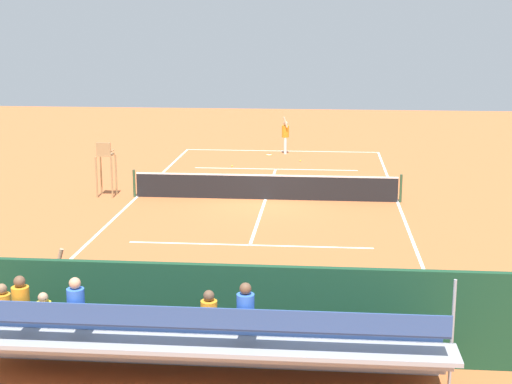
{
  "coord_description": "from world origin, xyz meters",
  "views": [
    {
      "loc": [
        -2.19,
        28.22,
        6.74
      ],
      "look_at": [
        0.0,
        4.0,
        1.2
      ],
      "focal_mm": 53.4,
      "sensor_mm": 36.0,
      "label": 1
    }
  ],
  "objects_px": {
    "tennis_net": "(265,187)",
    "umpire_chair": "(105,163)",
    "tennis_player": "(285,134)",
    "equipment_bag": "(230,338)",
    "tennis_racket": "(269,155)",
    "courtside_bench": "(333,323)",
    "line_judge": "(56,292)",
    "bleacher_stand": "(190,342)",
    "tennis_ball_far": "(300,161)",
    "tennis_ball_near": "(232,166)"
  },
  "relations": [
    {
      "from": "umpire_chair",
      "to": "equipment_bag",
      "type": "height_order",
      "value": "umpire_chair"
    },
    {
      "from": "tennis_net",
      "to": "tennis_ball_far",
      "type": "distance_m",
      "value": 8.22
    },
    {
      "from": "bleacher_stand",
      "to": "tennis_racket",
      "type": "height_order",
      "value": "bleacher_stand"
    },
    {
      "from": "tennis_player",
      "to": "line_judge",
      "type": "distance_m",
      "value": 23.71
    },
    {
      "from": "tennis_net",
      "to": "tennis_ball_near",
      "type": "distance_m",
      "value": 6.79
    },
    {
      "from": "tennis_player",
      "to": "tennis_ball_far",
      "type": "distance_m",
      "value": 2.44
    },
    {
      "from": "bleacher_stand",
      "to": "courtside_bench",
      "type": "xyz_separation_m",
      "value": [
        -2.63,
        -2.11,
        -0.39
      ]
    },
    {
      "from": "equipment_bag",
      "to": "line_judge",
      "type": "xyz_separation_m",
      "value": [
        3.78,
        -0.19,
        0.84
      ]
    },
    {
      "from": "bleacher_stand",
      "to": "umpire_chair",
      "type": "height_order",
      "value": "bleacher_stand"
    },
    {
      "from": "tennis_player",
      "to": "tennis_ball_far",
      "type": "height_order",
      "value": "tennis_player"
    },
    {
      "from": "umpire_chair",
      "to": "tennis_ball_near",
      "type": "height_order",
      "value": "umpire_chair"
    },
    {
      "from": "courtside_bench",
      "to": "tennis_ball_far",
      "type": "bearing_deg",
      "value": -86.31
    },
    {
      "from": "tennis_player",
      "to": "tennis_ball_far",
      "type": "relative_size",
      "value": 29.18
    },
    {
      "from": "umpire_chair",
      "to": "equipment_bag",
      "type": "relative_size",
      "value": 2.38
    },
    {
      "from": "umpire_chair",
      "to": "tennis_ball_near",
      "type": "relative_size",
      "value": 32.42
    },
    {
      "from": "equipment_bag",
      "to": "line_judge",
      "type": "relative_size",
      "value": 0.47
    },
    {
      "from": "umpire_chair",
      "to": "tennis_player",
      "type": "xyz_separation_m",
      "value": [
        -6.42,
        -10.22,
        -0.3
      ]
    },
    {
      "from": "line_judge",
      "to": "tennis_racket",
      "type": "bearing_deg",
      "value": -97.24
    },
    {
      "from": "tennis_net",
      "to": "umpire_chair",
      "type": "height_order",
      "value": "umpire_chair"
    },
    {
      "from": "bleacher_stand",
      "to": "tennis_ball_far",
      "type": "height_order",
      "value": "bleacher_stand"
    },
    {
      "from": "line_judge",
      "to": "tennis_player",
      "type": "bearing_deg",
      "value": -99.0
    },
    {
      "from": "tennis_ball_near",
      "to": "courtside_bench",
      "type": "bearing_deg",
      "value": 102.89
    },
    {
      "from": "umpire_chair",
      "to": "equipment_bag",
      "type": "distance_m",
      "value": 14.92
    },
    {
      "from": "tennis_ball_far",
      "to": "tennis_racket",
      "type": "bearing_deg",
      "value": -44.05
    },
    {
      "from": "courtside_bench",
      "to": "line_judge",
      "type": "height_order",
      "value": "line_judge"
    },
    {
      "from": "umpire_chair",
      "to": "courtside_bench",
      "type": "bearing_deg",
      "value": 123.1
    },
    {
      "from": "umpire_chair",
      "to": "equipment_bag",
      "type": "bearing_deg",
      "value": 115.88
    },
    {
      "from": "tennis_net",
      "to": "bleacher_stand",
      "type": "distance_m",
      "value": 15.39
    },
    {
      "from": "courtside_bench",
      "to": "tennis_racket",
      "type": "bearing_deg",
      "value": -82.52
    },
    {
      "from": "tennis_net",
      "to": "umpire_chair",
      "type": "relative_size",
      "value": 4.81
    },
    {
      "from": "bleacher_stand",
      "to": "equipment_bag",
      "type": "distance_m",
      "value": 2.18
    },
    {
      "from": "courtside_bench",
      "to": "line_judge",
      "type": "relative_size",
      "value": 0.93
    },
    {
      "from": "bleacher_stand",
      "to": "tennis_racket",
      "type": "relative_size",
      "value": 15.95
    },
    {
      "from": "bleacher_stand",
      "to": "tennis_racket",
      "type": "xyz_separation_m",
      "value": [
        0.39,
        -25.1,
        -0.93
      ]
    },
    {
      "from": "bleacher_stand",
      "to": "umpire_chair",
      "type": "bearing_deg",
      "value": -68.63
    },
    {
      "from": "tennis_player",
      "to": "tennis_racket",
      "type": "xyz_separation_m",
      "value": [
        0.8,
        0.49,
        -1.0
      ]
    },
    {
      "from": "courtside_bench",
      "to": "equipment_bag",
      "type": "bearing_deg",
      "value": 3.42
    },
    {
      "from": "tennis_racket",
      "to": "tennis_net",
      "type": "bearing_deg",
      "value": 93.38
    },
    {
      "from": "umpire_chair",
      "to": "tennis_player",
      "type": "bearing_deg",
      "value": -122.15
    },
    {
      "from": "equipment_bag",
      "to": "tennis_racket",
      "type": "xyz_separation_m",
      "value": [
        0.87,
        -23.12,
        -0.16
      ]
    },
    {
      "from": "equipment_bag",
      "to": "tennis_ball_near",
      "type": "relative_size",
      "value": 13.64
    },
    {
      "from": "umpire_chair",
      "to": "tennis_ball_far",
      "type": "bearing_deg",
      "value": -131.72
    },
    {
      "from": "tennis_net",
      "to": "tennis_player",
      "type": "relative_size",
      "value": 5.35
    },
    {
      "from": "tennis_player",
      "to": "courtside_bench",
      "type": "bearing_deg",
      "value": 95.4
    },
    {
      "from": "equipment_bag",
      "to": "tennis_ball_far",
      "type": "bearing_deg",
      "value": -92.04
    },
    {
      "from": "tennis_net",
      "to": "courtside_bench",
      "type": "height_order",
      "value": "tennis_net"
    },
    {
      "from": "tennis_net",
      "to": "courtside_bench",
      "type": "xyz_separation_m",
      "value": [
        -2.44,
        13.27,
        0.06
      ]
    },
    {
      "from": "tennis_ball_near",
      "to": "tennis_ball_far",
      "type": "distance_m",
      "value": 3.56
    },
    {
      "from": "umpire_chair",
      "to": "tennis_ball_near",
      "type": "xyz_separation_m",
      "value": [
        -4.13,
        -6.46,
        -1.28
      ]
    },
    {
      "from": "tennis_racket",
      "to": "tennis_ball_near",
      "type": "distance_m",
      "value": 3.6
    }
  ]
}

